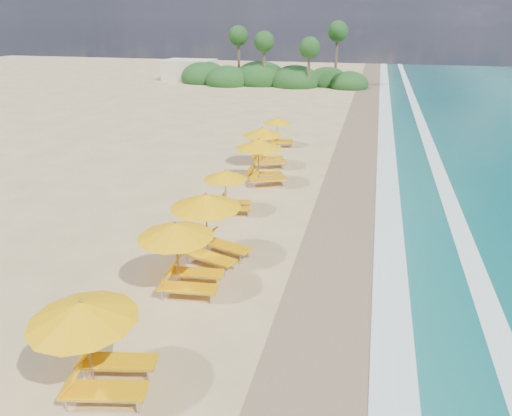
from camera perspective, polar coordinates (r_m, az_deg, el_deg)
The scene contains 12 objects.
ground at distance 19.81m, azimuth 0.00°, elevation -3.21°, with size 160.00×160.00×0.00m, color tan.
wet_sand at distance 19.32m, azimuth 11.61°, elevation -4.39°, with size 4.00×160.00×0.01m, color #856C4F.
surf_foam at distance 19.45m, azimuth 19.59°, elevation -5.04°, with size 4.00×160.00×0.01m.
station_1 at distance 12.08m, azimuth -19.11°, elevation -15.09°, with size 3.19×3.07×2.61m.
station_2 at distance 15.48m, azimuth -8.97°, elevation -5.39°, with size 2.96×2.79×2.54m.
station_3 at distance 17.24m, azimuth -5.53°, elevation -1.87°, with size 3.40×3.31×2.69m.
station_4 at distance 21.64m, azimuth -3.31°, elevation 2.43°, with size 2.63×2.54×2.11m.
station_5 at distance 25.34m, azimuth 0.76°, elevation 6.12°, with size 3.40×3.38×2.59m.
station_6 at distance 28.44m, azimuth 1.17°, elevation 7.84°, with size 3.22×3.18×2.50m.
station_7 at distance 33.32m, azimuth 2.91°, elevation 9.57°, with size 2.48×2.37×2.06m.
treeline at distance 64.87m, azimuth 1.35°, elevation 15.76°, with size 25.80×8.80×9.74m.
beach_building at distance 70.79m, azimuth -8.14°, elevation 16.45°, with size 7.00×5.00×2.80m, color beige.
Camera 1 is at (4.36, -17.31, 8.59)m, focal length 32.59 mm.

